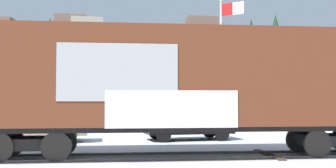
{
  "coord_description": "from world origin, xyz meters",
  "views": [
    {
      "loc": [
        -2.23,
        -13.61,
        1.85
      ],
      "look_at": [
        -0.83,
        1.4,
        2.46
      ],
      "focal_mm": 44.33,
      "sensor_mm": 36.0,
      "label": 1
    }
  ],
  "objects_px": {
    "parked_car_black": "(187,122)",
    "flagpole": "(225,47)",
    "freight_car": "(188,81)",
    "parked_car_tan": "(33,123)"
  },
  "relations": [
    {
      "from": "parked_car_tan",
      "to": "parked_car_black",
      "type": "height_order",
      "value": "parked_car_black"
    },
    {
      "from": "parked_car_black",
      "to": "flagpole",
      "type": "bearing_deg",
      "value": 56.57
    },
    {
      "from": "flagpole",
      "to": "parked_car_tan",
      "type": "distance_m",
      "value": 11.78
    },
    {
      "from": "flagpole",
      "to": "parked_car_tan",
      "type": "relative_size",
      "value": 1.6
    },
    {
      "from": "freight_car",
      "to": "parked_car_tan",
      "type": "relative_size",
      "value": 3.24
    },
    {
      "from": "flagpole",
      "to": "freight_car",
      "type": "bearing_deg",
      "value": -109.86
    },
    {
      "from": "parked_car_black",
      "to": "parked_car_tan",
      "type": "bearing_deg",
      "value": -176.76
    },
    {
      "from": "freight_car",
      "to": "flagpole",
      "type": "xyz_separation_m",
      "value": [
        3.69,
        10.22,
        2.47
      ]
    },
    {
      "from": "freight_car",
      "to": "parked_car_tan",
      "type": "height_order",
      "value": "freight_car"
    },
    {
      "from": "flagpole",
      "to": "parked_car_black",
      "type": "bearing_deg",
      "value": -123.43
    }
  ]
}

